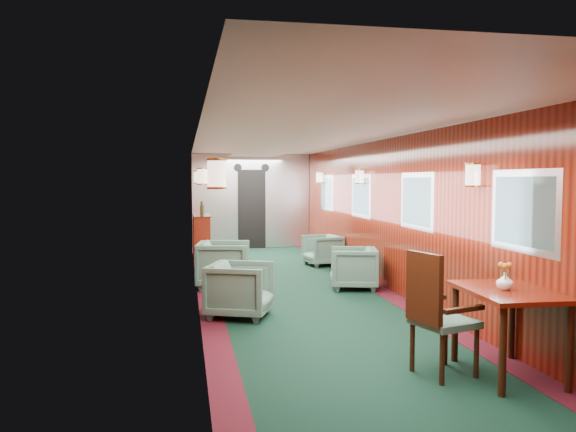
% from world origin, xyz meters
% --- Properties ---
extents(room, '(12.00, 12.10, 2.40)m').
position_xyz_m(room, '(0.00, 0.00, 1.63)').
color(room, black).
rests_on(room, ground).
extents(bulkhead, '(2.98, 0.17, 2.39)m').
position_xyz_m(bulkhead, '(0.00, 5.91, 1.18)').
color(bulkhead, silver).
rests_on(bulkhead, ground).
extents(windows_right, '(0.02, 8.60, 0.80)m').
position_xyz_m(windows_right, '(1.49, 0.25, 1.45)').
color(windows_right, silver).
rests_on(windows_right, ground).
extents(wall_sconces, '(2.97, 7.97, 0.25)m').
position_xyz_m(wall_sconces, '(0.00, 0.57, 1.79)').
color(wall_sconces, beige).
rests_on(wall_sconces, ground).
extents(dining_table, '(0.78, 1.07, 0.78)m').
position_xyz_m(dining_table, '(1.14, -3.84, 0.65)').
color(dining_table, maroon).
rests_on(dining_table, ground).
extents(side_chair, '(0.61, 0.63, 1.12)m').
position_xyz_m(side_chair, '(0.50, -3.74, 0.61)').
color(side_chair, '#1D453C').
rests_on(side_chair, ground).
extents(credenza, '(0.35, 1.13, 1.29)m').
position_xyz_m(credenza, '(-1.34, 3.50, 0.52)').
color(credenza, maroon).
rests_on(credenza, ground).
extents(flower_vase, '(0.17, 0.17, 0.15)m').
position_xyz_m(flower_vase, '(1.10, -3.85, 0.86)').
color(flower_vase, white).
rests_on(flower_vase, dining_table).
extents(armchair_left_near, '(0.98, 0.97, 0.70)m').
position_xyz_m(armchair_left_near, '(-0.99, -1.26, 0.35)').
color(armchair_left_near, '#1D453C').
rests_on(armchair_left_near, ground).
extents(armchair_left_far, '(0.95, 0.93, 0.76)m').
position_xyz_m(armchair_left_far, '(-1.06, 0.72, 0.38)').
color(armchair_left_far, '#1D453C').
rests_on(armchair_left_far, ground).
extents(armchair_right_near, '(0.89, 0.87, 0.67)m').
position_xyz_m(armchair_right_near, '(0.98, 0.26, 0.33)').
color(armchair_right_near, '#1D453C').
rests_on(armchair_right_near, ground).
extents(armchair_right_far, '(0.80, 0.79, 0.62)m').
position_xyz_m(armchair_right_far, '(1.08, 2.72, 0.31)').
color(armchair_right_far, '#1D453C').
rests_on(armchair_right_far, ground).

